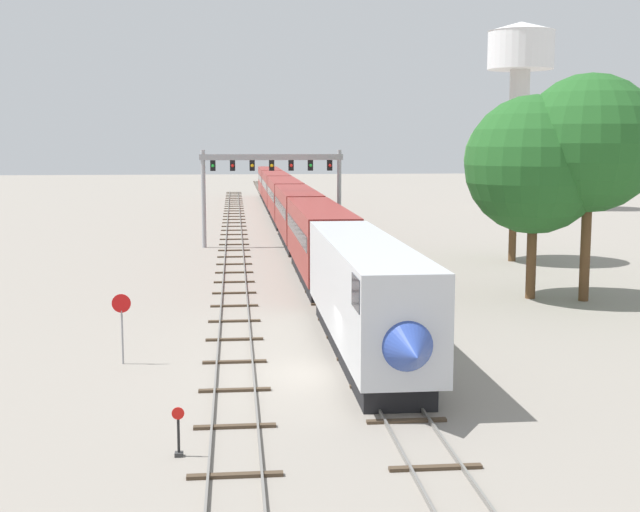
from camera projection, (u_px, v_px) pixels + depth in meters
ground_plane at (325, 374)px, 33.27m from camera, size 400.00×400.00×0.00m
track_main at (285, 224)px, 92.62m from camera, size 2.60×200.00×0.16m
track_near at (234, 247)px, 72.36m from camera, size 2.60×160.00×0.16m
passenger_train at (290, 206)px, 84.19m from camera, size 3.04×116.35×4.80m
signal_gantry at (272, 175)px, 72.37m from camera, size 12.10×0.49×8.21m
water_tower at (520, 66)px, 111.71m from camera, size 8.73×8.73×24.27m
switch_stand at (179, 439)px, 24.51m from camera, size 0.36×0.24×1.46m
stop_sign at (122, 319)px, 34.51m from camera, size 0.76×0.08×2.88m
trackside_tree_left at (515, 160)px, 63.43m from camera, size 7.47×7.47×11.32m
trackside_tree_mid at (590, 144)px, 47.29m from camera, size 7.68×7.68×12.69m
trackside_tree_right at (534, 165)px, 48.23m from camera, size 7.83×7.83×11.56m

